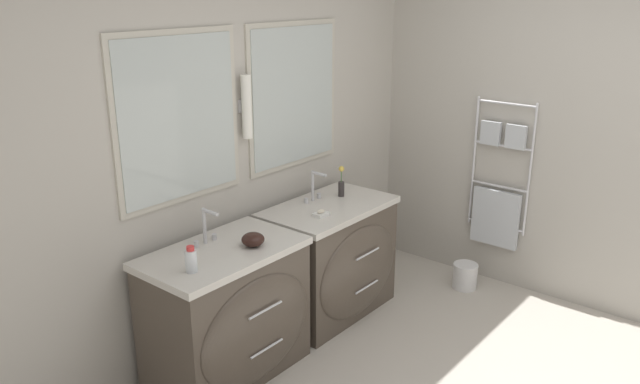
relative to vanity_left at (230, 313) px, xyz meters
name	(u,v)px	position (x,y,z in m)	size (l,w,h in m)	color
wall_back	(243,142)	(0.53, 0.39, 0.90)	(5.03, 0.15, 2.60)	#B2ADA3
wall_right	(509,123)	(2.28, -0.68, 0.88)	(0.13, 3.84, 2.60)	#B2ADA3
vanity_left	(230,313)	(0.00, 0.00, 0.00)	(0.96, 0.63, 0.82)	#4C4238
vanity_right	(333,259)	(1.00, 0.00, 0.00)	(0.96, 0.63, 0.82)	#4C4238
faucet_left	(206,227)	(0.00, 0.17, 0.52)	(0.17, 0.14, 0.22)	silver
faucet_right	(314,186)	(1.00, 0.17, 0.52)	(0.17, 0.14, 0.22)	silver
toiletry_bottle	(191,260)	(-0.30, -0.06, 0.47)	(0.06, 0.06, 0.15)	silver
amenity_bowl	(253,239)	(0.15, -0.07, 0.45)	(0.14, 0.14, 0.08)	black
flower_vase	(341,184)	(1.20, 0.09, 0.50)	(0.04, 0.04, 0.23)	#332D2D
soap_dish	(321,214)	(0.79, -0.06, 0.42)	(0.10, 0.07, 0.04)	white
waste_bin	(465,275)	(1.96, -0.58, -0.31)	(0.19, 0.19, 0.20)	silver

